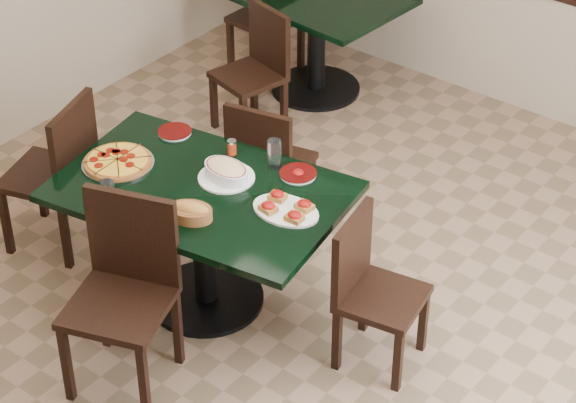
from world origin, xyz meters
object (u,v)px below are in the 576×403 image
Objects in this scene: chair_right at (369,284)px; back_chair_left at (274,12)px; back_table at (317,23)px; bruschetta_platter at (286,208)px; pepperoni_pizza at (118,162)px; chair_near at (126,281)px; back_chair_near at (257,64)px; chair_far at (266,161)px; bread_basket at (190,211)px; lasagna_casserole at (226,171)px; chair_left at (60,167)px; main_table at (202,217)px.

chair_right is 0.93× the size of back_chair_left.
bruschetta_platter is at bearing -52.55° from back_table.
chair_near is at bearing -43.57° from pepperoni_pizza.
back_table is at bearing 94.63° from back_chair_left.
back_table is at bearing 102.06° from back_chair_near.
bruschetta_platter reaches higher than back_table.
back_table is 1.44× the size of back_chair_near.
chair_far is 0.87× the size of chair_near.
chair_near is at bearing -123.25° from bread_basket.
chair_far is at bearing 84.90° from bread_basket.
chair_far is 2.31× the size of bruschetta_platter.
back_table is 4.63× the size of bread_basket.
lasagna_casserole is at bearing 35.40° from back_chair_left.
back_chair_left is at bearing 108.80° from pepperoni_pizza.
chair_right is 2.84× the size of lasagna_casserole.
main_table is at bearing 78.53° from chair_left.
chair_left is at bearing 10.18° from back_chair_left.
chair_near is 1.05× the size of chair_left.
chair_right is 2.98m from back_chair_left.
back_chair_near is at bearing 160.85° from chair_left.
main_table is at bearing -63.41° from back_table.
bruschetta_platter is at bearing 3.46° from main_table.
chair_near reaches higher than chair_right.
pepperoni_pizza is (-0.34, -0.82, 0.28)m from chair_far.
bruschetta_platter is (1.40, -1.48, 0.30)m from back_chair_near.
chair_right is 2.23× the size of bruschetta_platter.
chair_far is at bearing 92.40° from main_table.
chair_left is at bearing 176.99° from main_table.
main_table and back_table have the same top height.
back_chair_near is at bearing 110.98° from main_table.
chair_left reaches higher than chair_far.
chair_right is at bearing 8.81° from lasagna_casserole.
pepperoni_pizza is at bearing 72.68° from chair_left.
chair_far reaches higher than back_table.
chair_right is at bearing 6.13° from bruschetta_platter.
bread_basket is (1.06, -1.81, 0.32)m from back_chair_near.
main_table is 1.84m from back_chair_near.
pepperoni_pizza is 0.59m from lasagna_casserole.
chair_right reaches higher than bruschetta_platter.
pepperoni_pizza is at bearing 147.37° from bread_basket.
lasagna_casserole reaches higher than back_table.
chair_near is 3.82× the size of bread_basket.
bread_basket is (1.04, -2.44, 0.27)m from back_table.
back_chair_near reaches higher than chair_right.
back_table is (-0.91, 2.21, -0.04)m from main_table.
chair_near reaches higher than back_chair_left.
pepperoni_pizza is (0.78, -2.30, 0.26)m from back_chair_left.
chair_right is at bearing -43.53° from back_table.
back_chair_near is (-0.78, 0.87, -0.01)m from chair_far.
lasagna_casserole is at bearing 82.45° from chair_right.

